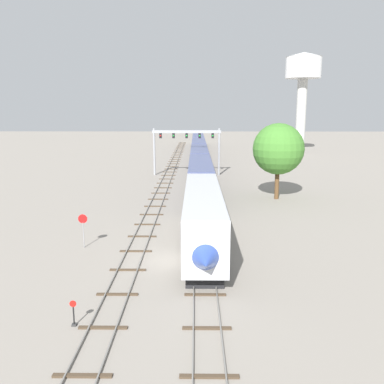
{
  "coord_description": "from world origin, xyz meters",
  "views": [
    {
      "loc": [
        1.41,
        -29.75,
        11.31
      ],
      "look_at": [
        1.0,
        12.0,
        3.0
      ],
      "focal_mm": 38.28,
      "sensor_mm": 36.0,
      "label": 1
    }
  ],
  "objects_px": {
    "passenger_train": "(199,154)",
    "switch_stand": "(74,317)",
    "signal_gantry": "(187,141)",
    "stop_sign": "(83,226)",
    "trackside_tree_left": "(278,149)",
    "water_tower": "(303,75)"
  },
  "relations": [
    {
      "from": "passenger_train",
      "to": "switch_stand",
      "type": "xyz_separation_m",
      "value": [
        -7.1,
        -63.49,
        -2.09
      ]
    },
    {
      "from": "signal_gantry",
      "to": "stop_sign",
      "type": "xyz_separation_m",
      "value": [
        -7.75,
        -39.68,
        -4.22
      ]
    },
    {
      "from": "stop_sign",
      "to": "trackside_tree_left",
      "type": "height_order",
      "value": "trackside_tree_left"
    },
    {
      "from": "water_tower",
      "to": "switch_stand",
      "type": "xyz_separation_m",
      "value": [
        -34.33,
        -90.48,
        -19.83
      ]
    },
    {
      "from": "water_tower",
      "to": "trackside_tree_left",
      "type": "height_order",
      "value": "water_tower"
    },
    {
      "from": "signal_gantry",
      "to": "passenger_train",
      "type": "bearing_deg",
      "value": 78.49
    },
    {
      "from": "signal_gantry",
      "to": "switch_stand",
      "type": "relative_size",
      "value": 8.29
    },
    {
      "from": "passenger_train",
      "to": "signal_gantry",
      "type": "height_order",
      "value": "signal_gantry"
    },
    {
      "from": "trackside_tree_left",
      "to": "stop_sign",
      "type": "bearing_deg",
      "value": -135.49
    },
    {
      "from": "signal_gantry",
      "to": "switch_stand",
      "type": "bearing_deg",
      "value": -95.28
    },
    {
      "from": "signal_gantry",
      "to": "trackside_tree_left",
      "type": "bearing_deg",
      "value": -58.77
    },
    {
      "from": "water_tower",
      "to": "trackside_tree_left",
      "type": "distance_m",
      "value": 62.21
    },
    {
      "from": "passenger_train",
      "to": "trackside_tree_left",
      "type": "xyz_separation_m",
      "value": [
        9.93,
        -31.14,
        3.89
      ]
    },
    {
      "from": "switch_stand",
      "to": "trackside_tree_left",
      "type": "bearing_deg",
      "value": 62.24
    },
    {
      "from": "stop_sign",
      "to": "trackside_tree_left",
      "type": "relative_size",
      "value": 0.29
    },
    {
      "from": "signal_gantry",
      "to": "trackside_tree_left",
      "type": "relative_size",
      "value": 1.24
    },
    {
      "from": "trackside_tree_left",
      "to": "passenger_train",
      "type": "bearing_deg",
      "value": 107.68
    },
    {
      "from": "water_tower",
      "to": "stop_sign",
      "type": "height_order",
      "value": "water_tower"
    },
    {
      "from": "passenger_train",
      "to": "switch_stand",
      "type": "distance_m",
      "value": 63.92
    },
    {
      "from": "passenger_train",
      "to": "signal_gantry",
      "type": "distance_m",
      "value": 11.8
    },
    {
      "from": "passenger_train",
      "to": "water_tower",
      "type": "relative_size",
      "value": 4.6
    },
    {
      "from": "passenger_train",
      "to": "switch_stand",
      "type": "height_order",
      "value": "passenger_train"
    }
  ]
}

